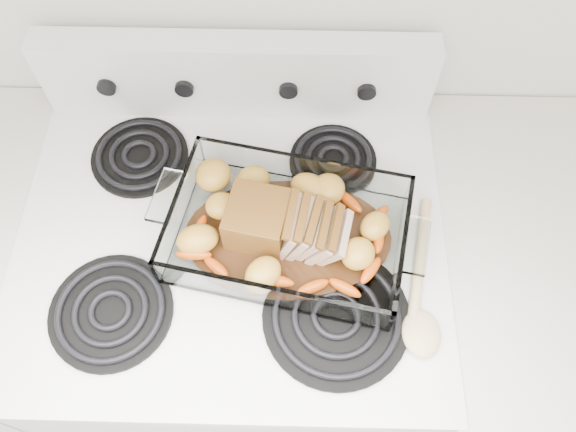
{
  "coord_description": "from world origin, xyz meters",
  "views": [
    {
      "loc": [
        0.12,
        1.18,
        1.85
      ],
      "look_at": [
        0.11,
        1.66,
        0.99
      ],
      "focal_mm": 35.0,
      "sensor_mm": 36.0,
      "label": 1
    }
  ],
  "objects_px": {
    "counter_right": "(507,322)",
    "baking_dish": "(288,233)",
    "electric_range": "(247,314)",
    "pork_roast": "(276,226)"
  },
  "relations": [
    {
      "from": "baking_dish",
      "to": "electric_range",
      "type": "bearing_deg",
      "value": -178.36
    },
    {
      "from": "counter_right",
      "to": "pork_roast",
      "type": "height_order",
      "value": "pork_roast"
    },
    {
      "from": "pork_roast",
      "to": "counter_right",
      "type": "bearing_deg",
      "value": -5.9
    },
    {
      "from": "baking_dish",
      "to": "pork_roast",
      "type": "xyz_separation_m",
      "value": [
        -0.02,
        0.0,
        0.03
      ]
    },
    {
      "from": "counter_right",
      "to": "pork_roast",
      "type": "distance_m",
      "value": 0.78
    },
    {
      "from": "electric_range",
      "to": "counter_right",
      "type": "relative_size",
      "value": 1.2
    },
    {
      "from": "counter_right",
      "to": "baking_dish",
      "type": "bearing_deg",
      "value": -178.28
    },
    {
      "from": "electric_range",
      "to": "baking_dish",
      "type": "xyz_separation_m",
      "value": [
        0.11,
        -0.02,
        0.48
      ]
    },
    {
      "from": "electric_range",
      "to": "baking_dish",
      "type": "height_order",
      "value": "electric_range"
    },
    {
      "from": "electric_range",
      "to": "pork_roast",
      "type": "bearing_deg",
      "value": -12.04
    }
  ]
}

